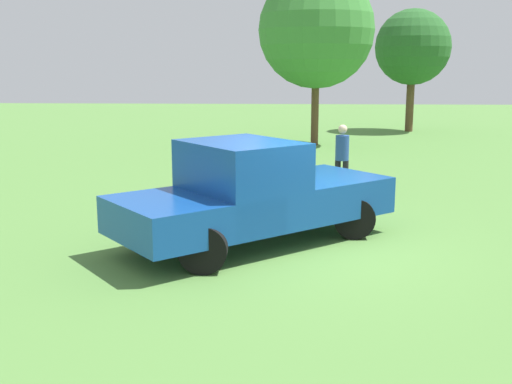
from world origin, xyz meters
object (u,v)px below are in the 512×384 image
tree_far_center (413,47)px  tree_back_left (316,30)px  pickup_truck (250,192)px  person_bystander (342,155)px

tree_far_center → tree_back_left: bearing=49.2°
tree_back_left → tree_far_center: 7.06m
pickup_truck → person_bystander: size_ratio=3.04×
pickup_truck → tree_far_center: 20.19m
person_bystander → tree_back_left: 9.76m
person_bystander → tree_back_left: tree_back_left is taller
pickup_truck → person_bystander: bearing=27.2°
pickup_truck → tree_back_left: 14.16m
pickup_truck → tree_back_left: (-1.65, -13.65, 3.39)m
pickup_truck → tree_back_left: size_ratio=0.77×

